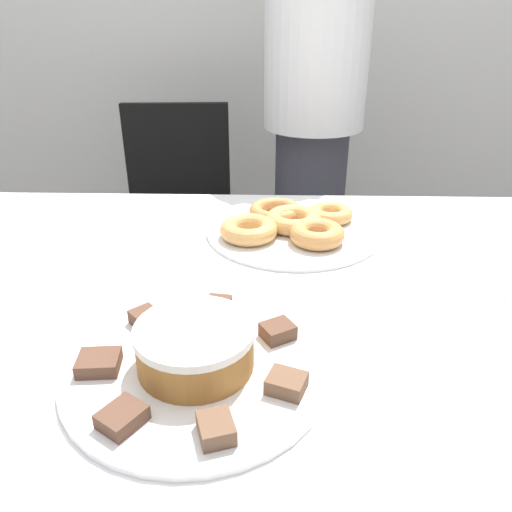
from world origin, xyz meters
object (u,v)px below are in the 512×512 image
person_standing (314,106)px  plate_donuts (293,230)px  frosted_cake (195,346)px  plate_cake (197,368)px  office_chair_left (179,235)px

person_standing → plate_donuts: 0.70m
person_standing → frosted_cake: 1.20m
plate_cake → plate_donuts: size_ratio=0.95×
person_standing → office_chair_left: size_ratio=1.92×
plate_donuts → plate_cake: bearing=-107.7°
office_chair_left → plate_donuts: size_ratio=2.23×
office_chair_left → person_standing: bearing=-4.0°
office_chair_left → frosted_cake: office_chair_left is taller
person_standing → plate_donuts: size_ratio=4.30×
person_standing → office_chair_left: person_standing is taller
person_standing → plate_donuts: (-0.09, -0.68, -0.15)m
plate_donuts → frosted_cake: bearing=-107.7°
plate_cake → person_standing: bearing=78.1°
office_chair_left → frosted_cake: bearing=-81.9°
plate_cake → frosted_cake: bearing=-90.0°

